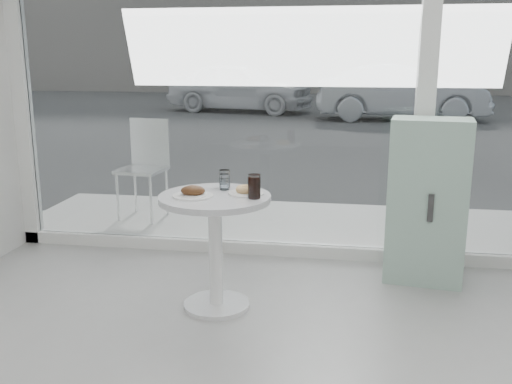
% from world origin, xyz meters
% --- Properties ---
extents(storefront, '(5.00, 0.14, 3.00)m').
position_xyz_m(storefront, '(0.07, 3.00, 1.71)').
color(storefront, white).
rests_on(storefront, ground).
extents(main_table, '(0.72, 0.72, 0.77)m').
position_xyz_m(main_table, '(-0.50, 1.90, 0.55)').
color(main_table, white).
rests_on(main_table, ground).
extents(patio_deck, '(5.60, 1.60, 0.05)m').
position_xyz_m(patio_deck, '(0.00, 3.80, 0.03)').
color(patio_deck, silver).
rests_on(patio_deck, ground).
extents(street, '(40.00, 24.00, 0.00)m').
position_xyz_m(street, '(0.00, 16.00, -0.00)').
color(street, '#3B3B3B').
rests_on(street, ground).
extents(far_building, '(40.00, 2.00, 8.00)m').
position_xyz_m(far_building, '(0.00, 25.00, 4.00)').
color(far_building, gray).
rests_on(far_building, ground).
extents(mint_cabinet, '(0.60, 0.44, 1.21)m').
position_xyz_m(mint_cabinet, '(0.92, 2.63, 0.60)').
color(mint_cabinet, '#8DB4A2').
rests_on(mint_cabinet, ground).
extents(patio_chair, '(0.47, 0.47, 0.98)m').
position_xyz_m(patio_chair, '(-1.67, 3.82, 0.60)').
color(patio_chair, white).
rests_on(patio_chair, patio_deck).
extents(car_white, '(4.60, 2.67, 1.47)m').
position_xyz_m(car_white, '(-2.89, 15.33, 0.74)').
color(car_white, white).
rests_on(car_white, street).
extents(car_silver, '(4.41, 1.77, 1.42)m').
position_xyz_m(car_silver, '(1.62, 13.77, 0.71)').
color(car_silver, '#A5A8AD').
rests_on(car_silver, street).
extents(plate_fritter, '(0.26, 0.26, 0.07)m').
position_xyz_m(plate_fritter, '(-0.62, 1.84, 0.80)').
color(plate_fritter, white).
rests_on(plate_fritter, main_table).
extents(plate_donut, '(0.23, 0.23, 0.05)m').
position_xyz_m(plate_donut, '(-0.31, 1.96, 0.79)').
color(plate_donut, white).
rests_on(plate_donut, main_table).
extents(water_tumbler_a, '(0.07, 0.07, 0.12)m').
position_xyz_m(water_tumbler_a, '(-0.48, 2.13, 0.82)').
color(water_tumbler_a, white).
rests_on(water_tumbler_a, main_table).
extents(water_tumbler_b, '(0.07, 0.07, 0.11)m').
position_xyz_m(water_tumbler_b, '(-0.47, 2.06, 0.82)').
color(water_tumbler_b, white).
rests_on(water_tumbler_b, main_table).
extents(cola_glass, '(0.08, 0.08, 0.15)m').
position_xyz_m(cola_glass, '(-0.24, 1.86, 0.84)').
color(cola_glass, white).
rests_on(cola_glass, main_table).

